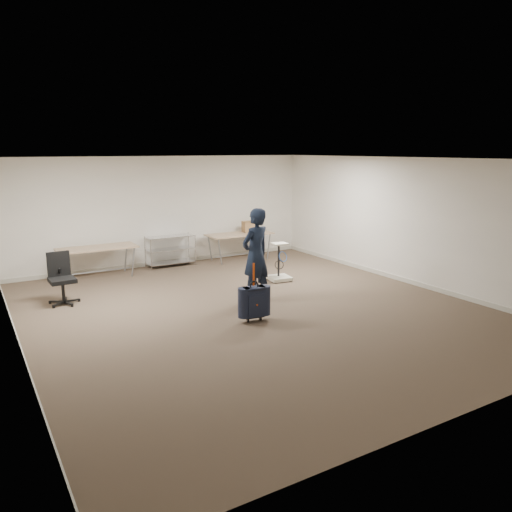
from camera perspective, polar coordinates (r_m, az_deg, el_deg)
ground at (r=9.46m, az=-0.37°, el=-6.18°), size 9.00×9.00×0.00m
room_shell at (r=10.61m, az=-4.16°, el=-3.89°), size 8.00×9.00×9.00m
folding_table_left at (r=12.21m, az=-17.71°, el=0.72°), size 1.80×0.75×0.73m
folding_table_right at (r=13.55m, az=-1.89°, el=2.38°), size 1.80×0.75×0.73m
wire_shelf at (r=13.03m, az=-9.76°, el=0.75°), size 1.22×0.47×0.80m
person at (r=9.85m, az=-0.04°, el=0.14°), size 0.77×0.61×1.85m
suitcase at (r=8.75m, az=-0.21°, el=-5.26°), size 0.41×0.27×1.05m
office_chair at (r=10.47m, az=-21.24°, el=-3.47°), size 0.61×0.61×1.01m
equipment_cart at (r=11.49m, az=2.70°, el=-1.69°), size 0.54×0.54×0.88m
cardboard_box at (r=13.76m, az=-0.70°, el=3.38°), size 0.44×0.35×0.30m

